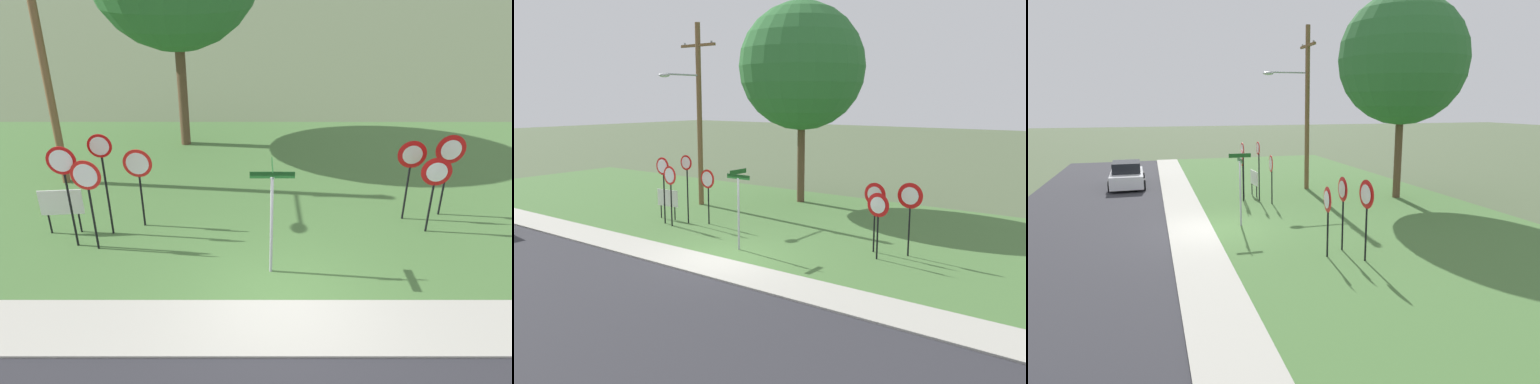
# 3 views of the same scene
# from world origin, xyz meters

# --- Properties ---
(ground_plane) EXTENTS (160.00, 160.00, 0.00)m
(ground_plane) POSITION_xyz_m (0.00, 0.00, 0.00)
(ground_plane) COLOR #4C5B3D
(sidewalk_strip) EXTENTS (44.00, 1.60, 0.06)m
(sidewalk_strip) POSITION_xyz_m (0.00, -0.80, 0.03)
(sidewalk_strip) COLOR #ADAA9E
(sidewalk_strip) RESTS_ON ground_plane
(grass_median) EXTENTS (44.00, 12.00, 0.04)m
(grass_median) POSITION_xyz_m (0.00, 6.00, 0.02)
(grass_median) COLOR #477038
(grass_median) RESTS_ON ground_plane
(stop_sign_near_left) EXTENTS (0.70, 0.09, 2.70)m
(stop_sign_near_left) POSITION_xyz_m (-5.07, 2.14, 2.00)
(stop_sign_near_left) COLOR black
(stop_sign_near_left) RESTS_ON grass_median
(stop_sign_near_right) EXTENTS (0.74, 0.12, 2.42)m
(stop_sign_near_right) POSITION_xyz_m (-4.51, 2.00, 1.80)
(stop_sign_near_right) COLOR black
(stop_sign_near_right) RESTS_ON grass_median
(stop_sign_far_left) EXTENTS (0.60, 0.09, 2.79)m
(stop_sign_far_left) POSITION_xyz_m (-4.33, 2.73, 2.01)
(stop_sign_far_left) COLOR black
(stop_sign_far_left) RESTS_ON grass_median
(stop_sign_far_center) EXTENTS (0.76, 0.11, 2.23)m
(stop_sign_far_center) POSITION_xyz_m (-3.57, 3.14, 1.66)
(stop_sign_far_center) COLOR black
(stop_sign_far_center) RESTS_ON grass_median
(yield_sign_near_left) EXTENTS (0.76, 0.10, 2.32)m
(yield_sign_near_left) POSITION_xyz_m (3.55, 3.50, 1.77)
(yield_sign_near_left) COLOR black
(yield_sign_near_left) RESTS_ON grass_median
(yield_sign_near_right) EXTENTS (0.83, 0.11, 2.39)m
(yield_sign_near_right) POSITION_xyz_m (4.65, 3.75, 1.83)
(yield_sign_near_right) COLOR black
(yield_sign_near_right) RESTS_ON grass_median
(yield_sign_far_left) EXTENTS (0.77, 0.12, 2.13)m
(yield_sign_far_left) POSITION_xyz_m (3.99, 2.83, 1.62)
(yield_sign_far_left) COLOR black
(yield_sign_far_left) RESTS_ON grass_median
(street_name_post) EXTENTS (0.96, 0.82, 2.72)m
(street_name_post) POSITION_xyz_m (-0.20, 1.07, 1.67)
(street_name_post) COLOR #9EA0A8
(street_name_post) RESTS_ON grass_median
(utility_pole) EXTENTS (2.10, 2.50, 8.43)m
(utility_pole) POSITION_xyz_m (-6.69, 5.76, 4.60)
(utility_pole) COLOR brown
(utility_pole) RESTS_ON grass_median
(notice_board) EXTENTS (1.10, 0.12, 1.25)m
(notice_board) POSITION_xyz_m (-5.58, 2.80, 0.87)
(notice_board) COLOR black
(notice_board) RESTS_ON grass_median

